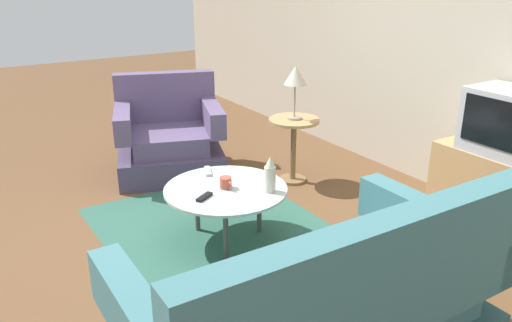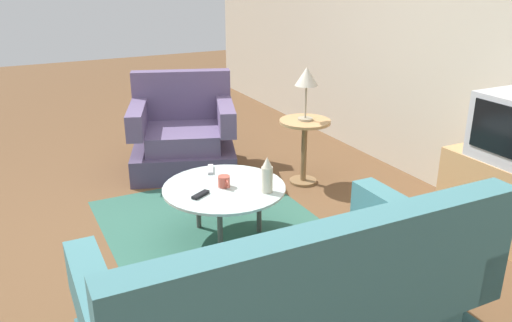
% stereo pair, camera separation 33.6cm
% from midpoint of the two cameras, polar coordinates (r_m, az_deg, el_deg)
% --- Properties ---
extents(ground_plane, '(16.00, 16.00, 0.00)m').
position_cam_midpoint_polar(ground_plane, '(3.78, -3.43, -8.41)').
color(ground_plane, brown).
extents(back_wall, '(9.00, 0.12, 2.70)m').
position_cam_midpoint_polar(back_wall, '(4.69, 22.88, 13.15)').
color(back_wall, '#BCB29E').
rests_on(back_wall, ground).
extents(area_rug, '(2.13, 1.55, 0.00)m').
position_cam_midpoint_polar(area_rug, '(3.77, -0.82, -8.51)').
color(area_rug, '#2D5B4C').
rests_on(area_rug, ground).
extents(armchair, '(1.09, 1.16, 0.89)m').
position_cam_midpoint_polar(armchair, '(4.94, -6.07, 2.56)').
color(armchair, '#4B3E5C').
rests_on(armchair, ground).
extents(couch, '(0.98, 1.76, 0.97)m').
position_cam_midpoint_polar(couch, '(2.51, 7.48, -17.24)').
color(couch, '#325C60').
rests_on(couch, ground).
extents(coffee_table, '(0.85, 0.85, 0.40)m').
position_cam_midpoint_polar(coffee_table, '(3.60, -0.84, -3.32)').
color(coffee_table, '#B2C6C1').
rests_on(coffee_table, ground).
extents(side_table, '(0.44, 0.44, 0.58)m').
position_cam_midpoint_polar(side_table, '(4.58, 7.44, 2.42)').
color(side_table, tan).
rests_on(side_table, ground).
extents(tv_stand, '(0.89, 0.45, 0.58)m').
position_cam_midpoint_polar(tv_stand, '(4.13, 27.90, -3.86)').
color(tv_stand, tan).
rests_on(tv_stand, ground).
extents(table_lamp, '(0.20, 0.20, 0.46)m').
position_cam_midpoint_polar(table_lamp, '(4.45, 7.76, 8.91)').
color(table_lamp, '#9E937A').
rests_on(table_lamp, side_table).
extents(vase, '(0.08, 0.08, 0.25)m').
position_cam_midpoint_polar(vase, '(3.47, 4.00, -1.64)').
color(vase, beige).
rests_on(vase, coffee_table).
extents(mug, '(0.13, 0.08, 0.08)m').
position_cam_midpoint_polar(mug, '(3.57, -0.83, -2.32)').
color(mug, '#B74C3D').
rests_on(mug, coffee_table).
extents(tv_remote_dark, '(0.11, 0.14, 0.02)m').
position_cam_midpoint_polar(tv_remote_dark, '(3.45, -3.34, -3.77)').
color(tv_remote_dark, black).
rests_on(tv_remote_dark, coffee_table).
extents(tv_remote_silver, '(0.17, 0.10, 0.02)m').
position_cam_midpoint_polar(tv_remote_silver, '(3.86, -2.54, -0.97)').
color(tv_remote_silver, '#B2B2B7').
rests_on(tv_remote_silver, coffee_table).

